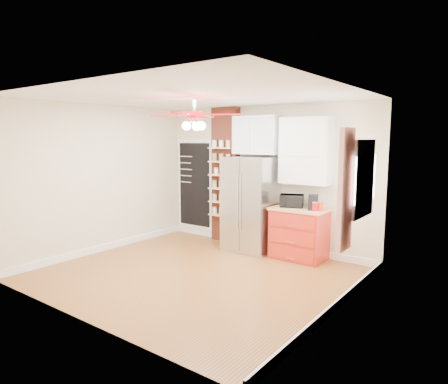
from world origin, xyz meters
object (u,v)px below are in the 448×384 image
Objects in this scene: red_cabinet at (299,233)px; canister_left at (315,207)px; fridge at (251,204)px; coffee_maker at (313,202)px; pantry_jar_oats at (216,171)px; toaster_oven at (292,201)px; ceiling_fan at (195,115)px.

canister_left reaches higher than red_cabinet.
canister_left is (1.30, -0.06, 0.09)m from fridge.
coffee_maker is 2.20m from pantry_jar_oats.
fridge is 1.24m from coffee_maker.
red_cabinet is at bearing -20.59° from toaster_oven.
red_cabinet is 2.14m from pantry_jar_oats.
red_cabinet is 0.58m from toaster_oven.
fridge is at bearing 160.89° from toaster_oven.
coffee_maker is at bearing 130.46° from canister_left.
pantry_jar_oats is (-2.16, 0.13, 0.41)m from coffee_maker.
toaster_oven is (0.82, 0.05, 0.14)m from fridge.
toaster_oven is 0.41m from coffee_maker.
fridge reaches higher than coffee_maker.
pantry_jar_oats is at bearing 155.16° from coffee_maker.
red_cabinet is at bearing 61.29° from ceiling_fan.
toaster_oven is 1.80m from pantry_jar_oats.
fridge reaches higher than toaster_oven.
ceiling_fan reaches higher than canister_left.
pantry_jar_oats is (-0.98, 1.78, -0.99)m from ceiling_fan.
coffee_maker is at bearing 54.50° from ceiling_fan.
toaster_oven is at bearing 155.14° from coffee_maker.
coffee_maker is at bearing 0.94° from fridge.
fridge is at bearing 159.59° from coffee_maker.
coffee_maker is (1.18, 1.65, -1.40)m from ceiling_fan.
ceiling_fan is at bearing -128.42° from canister_left.
ceiling_fan is at bearing -118.71° from red_cabinet.
toaster_oven reaches higher than red_cabinet.
red_cabinet is at bearing 161.31° from canister_left.
ceiling_fan is 10.20× the size of canister_left.
fridge is 12.75× the size of canister_left.
red_cabinet is 0.63m from coffee_maker.
ceiling_fan is at bearing -146.84° from coffee_maker.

